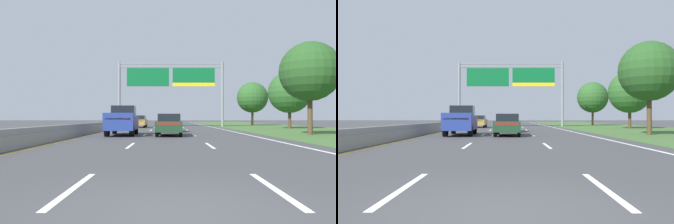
% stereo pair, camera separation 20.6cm
% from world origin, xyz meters
% --- Properties ---
extents(ground_plane, '(220.00, 220.00, 0.00)m').
position_xyz_m(ground_plane, '(0.00, 35.00, 0.00)').
color(ground_plane, '#3D3D3F').
extents(lane_striping, '(11.96, 106.00, 0.01)m').
position_xyz_m(lane_striping, '(0.00, 34.54, 0.00)').
color(lane_striping, white).
rests_on(lane_striping, ground).
extents(grass_verge_right, '(14.00, 110.00, 0.02)m').
position_xyz_m(grass_verge_right, '(13.95, 35.00, 0.01)').
color(grass_verge_right, '#3D602D').
rests_on(grass_verge_right, ground).
extents(median_barrier_concrete, '(0.60, 110.00, 0.85)m').
position_xyz_m(median_barrier_concrete, '(-6.60, 35.00, 0.35)').
color(median_barrier_concrete, gray).
rests_on(median_barrier_concrete, ground).
extents(overhead_sign_gantry, '(15.06, 0.42, 9.24)m').
position_xyz_m(overhead_sign_gantry, '(0.30, 41.01, 6.60)').
color(overhead_sign_gantry, gray).
rests_on(overhead_sign_gantry, ground).
extents(pickup_truck_blue, '(2.12, 5.44, 2.20)m').
position_xyz_m(pickup_truck_blue, '(-3.47, 19.35, 1.07)').
color(pickup_truck_blue, navy).
rests_on(pickup_truck_blue, ground).
extents(car_darkgreen_centre_lane_sedan, '(1.95, 4.45, 1.57)m').
position_xyz_m(car_darkgreen_centre_lane_sedan, '(-0.00, 18.64, 0.82)').
color(car_darkgreen_centre_lane_sedan, '#193D23').
rests_on(car_darkgreen_centre_lane_sedan, ground).
extents(car_gold_left_lane_sedan, '(1.89, 4.43, 1.57)m').
position_xyz_m(car_gold_left_lane_sedan, '(-3.86, 37.24, 0.82)').
color(car_gold_left_lane_sedan, '#A38438').
rests_on(car_gold_left_lane_sedan, ground).
extents(car_red_centre_lane_sedan, '(1.85, 4.41, 1.57)m').
position_xyz_m(car_red_centre_lane_sedan, '(0.05, 25.26, 0.82)').
color(car_red_centre_lane_sedan, maroon).
rests_on(car_red_centre_lane_sedan, ground).
extents(roadside_tree_near, '(4.46, 4.46, 7.01)m').
position_xyz_m(roadside_tree_near, '(10.56, 19.57, 4.76)').
color(roadside_tree_near, '#4C3823').
rests_on(roadside_tree_near, ground).
extents(roadside_tree_mid, '(4.95, 4.95, 6.79)m').
position_xyz_m(roadside_tree_mid, '(14.33, 33.52, 4.31)').
color(roadside_tree_mid, '#4C3823').
rests_on(roadside_tree_mid, ground).
extents(roadside_tree_far, '(5.01, 5.01, 7.10)m').
position_xyz_m(roadside_tree_far, '(13.72, 47.95, 4.59)').
color(roadside_tree_far, '#4C3823').
rests_on(roadside_tree_far, ground).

